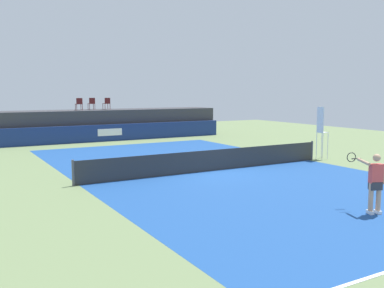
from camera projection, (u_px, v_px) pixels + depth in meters
The scene contains 12 objects.
ground_plane at pixel (180, 162), 21.91m from camera, with size 48.00×48.00×0.00m, color #6B7F51.
court_inner at pixel (211, 171), 19.33m from camera, with size 12.00×22.00×0.00m, color #1C478C.
sponsor_wall at pixel (111, 133), 30.87m from camera, with size 18.00×0.22×1.20m.
spectator_platform at pixel (103, 124), 32.36m from camera, with size 18.00×2.80×2.20m, color #38383D.
spectator_chair_far_left at pixel (79, 103), 30.96m from camera, with size 0.45×0.45×0.89m.
spectator_chair_left at pixel (92, 103), 31.99m from camera, with size 0.44×0.44×0.89m.
spectator_chair_center at pixel (107, 103), 32.22m from camera, with size 0.48×0.48×0.89m.
umpire_chair at pixel (321, 129), 22.50m from camera, with size 0.46×0.46×2.76m.
tennis_net at pixel (212, 160), 19.27m from camera, with size 12.40×0.02×0.95m, color #2D2D2D.
net_post_near at pixel (73, 173), 16.20m from camera, with size 0.10×0.10×1.00m, color #4C4C51.
net_post_far at pixel (312, 151), 22.34m from camera, with size 0.10×0.10×1.00m, color #4C4C51.
tennis_player at pixel (375, 181), 12.46m from camera, with size 0.56×1.25×1.77m.
Camera 1 is at (-10.25, -16.07, 3.55)m, focal length 40.15 mm.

